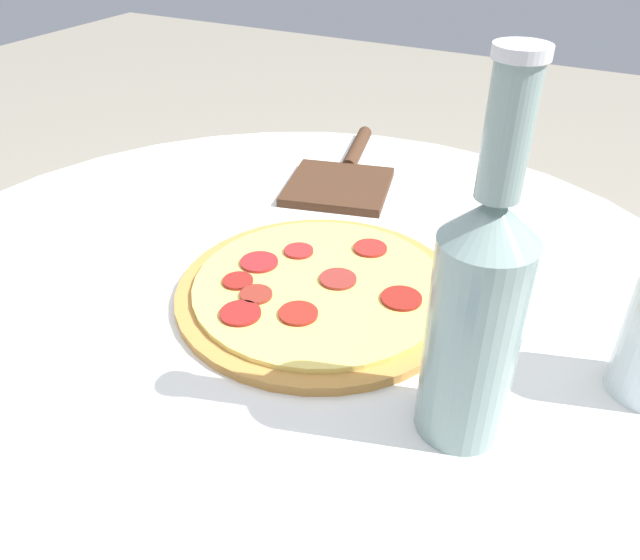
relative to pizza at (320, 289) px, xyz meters
The scene contains 4 objects.
table 0.17m from the pizza, 148.74° to the right, with size 0.98×0.98×0.74m.
pizza is the anchor object (origin of this frame).
beer_bottle 0.24m from the pizza, 30.18° to the right, with size 0.07×0.07×0.30m.
pizza_paddle 0.29m from the pizza, 111.21° to the left, with size 0.17×0.30×0.02m.
Camera 1 is at (0.29, -0.46, 1.13)m, focal length 35.00 mm.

